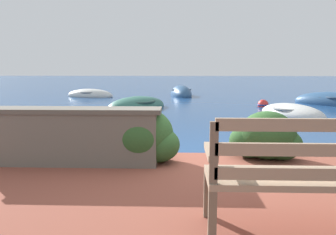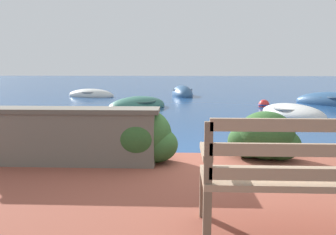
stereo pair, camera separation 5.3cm
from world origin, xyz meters
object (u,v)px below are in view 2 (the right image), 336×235
park_bench (298,173)px  rowboat_distant (182,94)px  mooring_buoy (264,105)px  rowboat_mid (138,106)px  rowboat_nearest (293,114)px  rowboat_outer (91,95)px

park_bench → rowboat_distant: bearing=94.3°
park_bench → mooring_buoy: park_bench is taller
park_bench → rowboat_mid: size_ratio=0.54×
mooring_buoy → park_bench: bearing=-102.6°
rowboat_nearest → rowboat_distant: bearing=178.5°
rowboat_outer → rowboat_distant: size_ratio=1.02×
rowboat_mid → rowboat_outer: (-2.77, 4.10, -0.01)m
rowboat_outer → mooring_buoy: 8.12m
rowboat_mid → rowboat_nearest: bearing=113.6°
rowboat_nearest → mooring_buoy: size_ratio=5.85×
rowboat_nearest → rowboat_outer: bearing=-155.5°
rowboat_outer → rowboat_nearest: bearing=156.7°
rowboat_mid → mooring_buoy: 4.58m
rowboat_mid → rowboat_outer: bearing=-105.4°
park_bench → rowboat_outer: park_bench is taller
rowboat_outer → rowboat_mid: bearing=136.9°
park_bench → rowboat_outer: 14.06m
park_bench → mooring_buoy: (2.13, 9.54, -0.64)m
rowboat_distant → rowboat_outer: bearing=-90.7°
rowboat_nearest → rowboat_mid: bearing=-136.3°
park_bench → rowboat_distant: park_bench is taller
park_bench → rowboat_distant: size_ratio=0.60×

